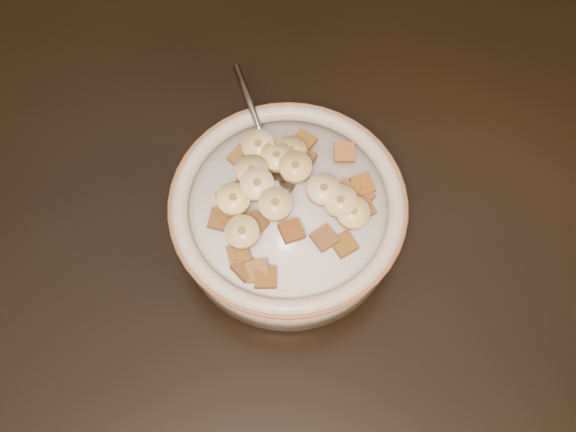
# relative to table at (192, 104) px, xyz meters

# --- Properties ---
(floor) EXTENTS (4.00, 4.50, 0.10)m
(floor) POSITION_rel_table_xyz_m (0.00, 0.00, -0.78)
(floor) COLOR #422816
(floor) RESTS_ON ground
(table) EXTENTS (1.42, 0.93, 0.04)m
(table) POSITION_rel_table_xyz_m (0.00, 0.00, 0.00)
(table) COLOR black
(table) RESTS_ON floor
(cereal_bowl) EXTENTS (0.22, 0.22, 0.05)m
(cereal_bowl) POSITION_rel_table_xyz_m (0.14, -0.15, 0.05)
(cereal_bowl) COLOR #ADA68E
(cereal_bowl) RESTS_ON table
(milk) EXTENTS (0.18, 0.18, 0.00)m
(milk) POSITION_rel_table_xyz_m (0.14, -0.15, 0.07)
(milk) COLOR silver
(milk) RESTS_ON cereal_bowl
(spoon) EXTENTS (0.06, 0.06, 0.01)m
(spoon) POSITION_rel_table_xyz_m (0.12, -0.12, 0.08)
(spoon) COLOR #91949A
(spoon) RESTS_ON cereal_bowl
(cereal_square_0) EXTENTS (0.03, 0.03, 0.01)m
(cereal_square_0) POSITION_rel_table_xyz_m (0.09, -0.17, 0.08)
(cereal_square_0) COLOR brown
(cereal_square_0) RESTS_ON milk
(cereal_square_1) EXTENTS (0.03, 0.03, 0.01)m
(cereal_square_1) POSITION_rel_table_xyz_m (0.08, -0.10, 0.08)
(cereal_square_1) COLOR #8E5E2D
(cereal_square_1) RESTS_ON milk
(cereal_square_2) EXTENTS (0.03, 0.03, 0.01)m
(cereal_square_2) POSITION_rel_table_xyz_m (0.14, -0.10, 0.08)
(cereal_square_2) COLOR brown
(cereal_square_2) RESTS_ON milk
(cereal_square_3) EXTENTS (0.03, 0.03, 0.01)m
(cereal_square_3) POSITION_rel_table_xyz_m (0.11, -0.11, 0.08)
(cereal_square_3) COLOR brown
(cereal_square_3) RESTS_ON milk
(cereal_square_4) EXTENTS (0.03, 0.03, 0.01)m
(cereal_square_4) POSITION_rel_table_xyz_m (0.13, -0.11, 0.09)
(cereal_square_4) COLOR brown
(cereal_square_4) RESTS_ON milk
(cereal_square_5) EXTENTS (0.03, 0.03, 0.01)m
(cereal_square_5) POSITION_rel_table_xyz_m (0.10, -0.21, 0.08)
(cereal_square_5) COLOR olive
(cereal_square_5) RESTS_ON milk
(cereal_square_6) EXTENTS (0.03, 0.03, 0.01)m
(cereal_square_6) POSITION_rel_table_xyz_m (0.15, -0.18, 0.09)
(cereal_square_6) COLOR brown
(cereal_square_6) RESTS_ON milk
(cereal_square_7) EXTENTS (0.02, 0.02, 0.01)m
(cereal_square_7) POSITION_rel_table_xyz_m (0.12, -0.22, 0.08)
(cereal_square_7) COLOR brown
(cereal_square_7) RESTS_ON milk
(cereal_square_8) EXTENTS (0.03, 0.03, 0.01)m
(cereal_square_8) POSITION_rel_table_xyz_m (0.19, -0.18, 0.08)
(cereal_square_8) COLOR brown
(cereal_square_8) RESTS_ON milk
(cereal_square_9) EXTENTS (0.03, 0.03, 0.01)m
(cereal_square_9) POSITION_rel_table_xyz_m (0.21, -0.14, 0.08)
(cereal_square_9) COLOR brown
(cereal_square_9) RESTS_ON milk
(cereal_square_10) EXTENTS (0.03, 0.03, 0.01)m
(cereal_square_10) POSITION_rel_table_xyz_m (0.10, -0.13, 0.09)
(cereal_square_10) COLOR brown
(cereal_square_10) RESTS_ON milk
(cereal_square_11) EXTENTS (0.03, 0.03, 0.01)m
(cereal_square_11) POSITION_rel_table_xyz_m (0.10, -0.13, 0.08)
(cereal_square_11) COLOR brown
(cereal_square_11) RESTS_ON milk
(cereal_square_12) EXTENTS (0.03, 0.03, 0.01)m
(cereal_square_12) POSITION_rel_table_xyz_m (0.20, -0.13, 0.08)
(cereal_square_12) COLOR brown
(cereal_square_12) RESTS_ON milk
(cereal_square_13) EXTENTS (0.02, 0.02, 0.01)m
(cereal_square_13) POSITION_rel_table_xyz_m (0.18, -0.09, 0.08)
(cereal_square_13) COLOR #996136
(cereal_square_13) RESTS_ON milk
(cereal_square_14) EXTENTS (0.03, 0.03, 0.01)m
(cereal_square_14) POSITION_rel_table_xyz_m (0.14, -0.08, 0.08)
(cereal_square_14) COLOR brown
(cereal_square_14) RESTS_ON milk
(cereal_square_15) EXTENTS (0.02, 0.02, 0.01)m
(cereal_square_15) POSITION_rel_table_xyz_m (0.08, -0.17, 0.08)
(cereal_square_15) COLOR brown
(cereal_square_15) RESTS_ON milk
(cereal_square_16) EXTENTS (0.03, 0.03, 0.01)m
(cereal_square_16) POSITION_rel_table_xyz_m (0.11, -0.22, 0.08)
(cereal_square_16) COLOR brown
(cereal_square_16) RESTS_ON milk
(cereal_square_17) EXTENTS (0.03, 0.03, 0.01)m
(cereal_square_17) POSITION_rel_table_xyz_m (0.08, -0.16, 0.08)
(cereal_square_17) COLOR brown
(cereal_square_17) RESTS_ON milk
(cereal_square_18) EXTENTS (0.02, 0.02, 0.01)m
(cereal_square_18) POSITION_rel_table_xyz_m (0.13, -0.22, 0.08)
(cereal_square_18) COLOR brown
(cereal_square_18) RESTS_ON milk
(cereal_square_19) EXTENTS (0.03, 0.03, 0.01)m
(cereal_square_19) POSITION_rel_table_xyz_m (0.18, -0.18, 0.08)
(cereal_square_19) COLOR brown
(cereal_square_19) RESTS_ON milk
(cereal_square_20) EXTENTS (0.03, 0.03, 0.01)m
(cereal_square_20) POSITION_rel_table_xyz_m (0.20, -0.12, 0.08)
(cereal_square_20) COLOR #9A5E23
(cereal_square_20) RESTS_ON milk
(cereal_square_21) EXTENTS (0.03, 0.03, 0.01)m
(cereal_square_21) POSITION_rel_table_xyz_m (0.11, -0.18, 0.09)
(cereal_square_21) COLOR brown
(cereal_square_21) RESTS_ON milk
(cereal_square_22) EXTENTS (0.03, 0.03, 0.01)m
(cereal_square_22) POSITION_rel_table_xyz_m (0.19, -0.13, 0.08)
(cereal_square_22) COLOR brown
(cereal_square_22) RESTS_ON milk
(cereal_square_23) EXTENTS (0.03, 0.03, 0.01)m
(cereal_square_23) POSITION_rel_table_xyz_m (0.09, -0.14, 0.08)
(cereal_square_23) COLOR brown
(cereal_square_23) RESTS_ON milk
(banana_slice_0) EXTENTS (0.03, 0.03, 0.01)m
(banana_slice_0) POSITION_rel_table_xyz_m (0.12, -0.11, 0.10)
(banana_slice_0) COLOR #F2E788
(banana_slice_0) RESTS_ON milk
(banana_slice_1) EXTENTS (0.04, 0.04, 0.02)m
(banana_slice_1) POSITION_rel_table_xyz_m (0.10, -0.10, 0.09)
(banana_slice_1) COLOR #E9D186
(banana_slice_1) RESTS_ON milk
(banana_slice_2) EXTENTS (0.04, 0.04, 0.01)m
(banana_slice_2) POSITION_rel_table_xyz_m (0.10, -0.13, 0.10)
(banana_slice_2) COLOR #E5DC88
(banana_slice_2) RESTS_ON milk
(banana_slice_3) EXTENTS (0.04, 0.04, 0.01)m
(banana_slice_3) POSITION_rel_table_xyz_m (0.13, -0.10, 0.09)
(banana_slice_3) COLOR #EDD57A
(banana_slice_3) RESTS_ON milk
(banana_slice_4) EXTENTS (0.04, 0.03, 0.01)m
(banana_slice_4) POSITION_rel_table_xyz_m (0.18, -0.15, 0.10)
(banana_slice_4) COLOR #CBBC87
(banana_slice_4) RESTS_ON milk
(banana_slice_5) EXTENTS (0.04, 0.04, 0.01)m
(banana_slice_5) POSITION_rel_table_xyz_m (0.10, -0.19, 0.10)
(banana_slice_5) COLOR beige
(banana_slice_5) RESTS_ON milk
(banana_slice_6) EXTENTS (0.04, 0.04, 0.01)m
(banana_slice_6) POSITION_rel_table_xyz_m (0.17, -0.14, 0.10)
(banana_slice_6) COLOR #F8E3A5
(banana_slice_6) RESTS_ON milk
(banana_slice_7) EXTENTS (0.04, 0.04, 0.01)m
(banana_slice_7) POSITION_rel_table_xyz_m (0.13, -0.16, 0.11)
(banana_slice_7) COLOR beige
(banana_slice_7) RESTS_ON milk
(banana_slice_8) EXTENTS (0.04, 0.04, 0.01)m
(banana_slice_8) POSITION_rel_table_xyz_m (0.09, -0.16, 0.10)
(banana_slice_8) COLOR #FFE97B
(banana_slice_8) RESTS_ON milk
(banana_slice_9) EXTENTS (0.03, 0.03, 0.01)m
(banana_slice_9) POSITION_rel_table_xyz_m (0.14, -0.12, 0.10)
(banana_slice_9) COLOR #F1CA77
(banana_slice_9) RESTS_ON milk
(banana_slice_10) EXTENTS (0.04, 0.04, 0.01)m
(banana_slice_10) POSITION_rel_table_xyz_m (0.20, -0.15, 0.09)
(banana_slice_10) COLOR #D5CC79
(banana_slice_10) RESTS_ON milk
(banana_slice_11) EXTENTS (0.04, 0.04, 0.01)m
(banana_slice_11) POSITION_rel_table_xyz_m (0.11, -0.15, 0.11)
(banana_slice_11) COLOR #FFEC9E
(banana_slice_11) RESTS_ON milk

